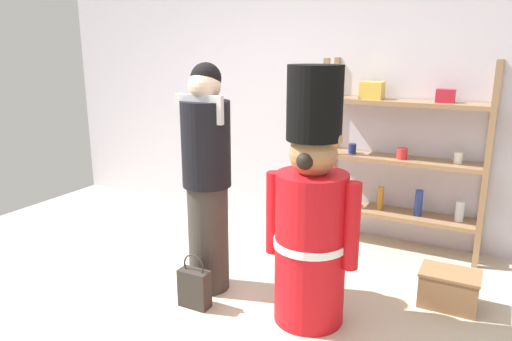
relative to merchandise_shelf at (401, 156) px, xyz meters
name	(u,v)px	position (x,y,z in m)	size (l,w,h in m)	color
ground_plane	(202,326)	(-0.86, -1.98, -0.87)	(6.40, 6.40, 0.00)	beige
back_wall	(322,101)	(-0.86, 0.22, 0.43)	(6.40, 0.12, 2.60)	silver
merchandise_shelf	(401,156)	(0.00, 0.00, 0.00)	(1.44, 0.35, 1.73)	#93704C
teddy_bear_guard	(311,216)	(-0.26, -1.55, -0.12)	(0.65, 0.49, 1.72)	red
person_shopper	(207,177)	(-1.11, -1.49, 0.03)	(0.38, 0.36, 1.72)	#38332D
shopping_bag	(194,287)	(-1.04, -1.79, -0.72)	(0.23, 0.11, 0.41)	#332D28
display_crate	(449,289)	(0.58, -0.92, -0.74)	(0.41, 0.29, 0.26)	olive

